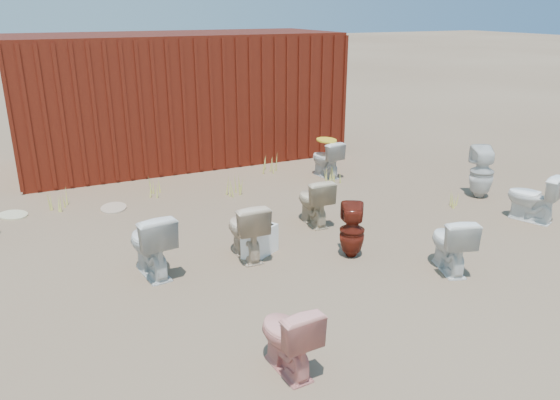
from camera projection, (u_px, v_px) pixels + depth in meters
name	position (u px, v px, depth m)	size (l,w,h in m)	color
ground	(301.00, 258.00, 6.60)	(100.00, 100.00, 0.00)	brown
shipping_container	(180.00, 97.00, 10.63)	(6.00, 2.40, 2.40)	#4E120D
toilet_front_a	(150.00, 243.00, 6.08)	(0.42, 0.74, 0.75)	silver
toilet_front_pink	(287.00, 336.00, 4.47)	(0.36, 0.63, 0.64)	#E48C84
toilet_front_c	(451.00, 243.00, 6.19)	(0.38, 0.66, 0.67)	white
toilet_front_maroon	(352.00, 231.00, 6.54)	(0.30, 0.31, 0.67)	#611B10
toilet_front_e	(533.00, 197.00, 7.64)	(0.39, 0.68, 0.69)	white
toilet_back_beige_left	(246.00, 229.00, 6.51)	(0.40, 0.70, 0.71)	beige
toilet_back_beige_right	(314.00, 201.00, 7.54)	(0.37, 0.65, 0.67)	#C3B18F
toilet_back_yellowlid	(326.00, 159.00, 9.64)	(0.37, 0.64, 0.65)	silver
toilet_back_e	(482.00, 172.00, 8.58)	(0.37, 0.38, 0.82)	silver
yellow_lid	(327.00, 140.00, 9.53)	(0.33, 0.41, 0.03)	yellow
loose_tank	(260.00, 242.00, 6.62)	(0.50, 0.20, 0.35)	white
loose_lid_near	(114.00, 208.00, 8.19)	(0.38, 0.49, 0.02)	tan
loose_lid_far	(13.00, 215.00, 7.92)	(0.36, 0.47, 0.02)	beige
weed_clump_a	(57.00, 201.00, 8.12)	(0.36, 0.36, 0.27)	#BEBB4C
weed_clump_b	(234.00, 187.00, 8.70)	(0.32, 0.32, 0.29)	#BEBB4C
weed_clump_c	(332.00, 176.00, 9.33)	(0.36, 0.36, 0.27)	#BEBB4C
weed_clump_d	(159.00, 187.00, 8.72)	(0.30, 0.30, 0.28)	#BEBB4C
weed_clump_e	(269.00, 163.00, 9.98)	(0.34, 0.34, 0.32)	#BEBB4C
weed_clump_f	(453.00, 198.00, 8.26)	(0.28, 0.28, 0.25)	#BEBB4C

